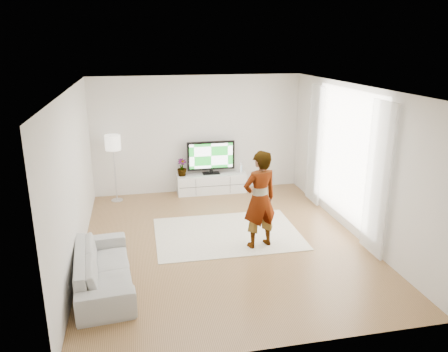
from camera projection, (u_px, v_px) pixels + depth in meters
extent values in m
plane|color=#9F7548|center=(223.00, 241.00, 8.06)|extent=(6.00, 6.00, 0.00)
plane|color=white|center=(223.00, 88.00, 7.24)|extent=(6.00, 6.00, 0.00)
cube|color=silver|center=(74.00, 177.00, 7.16)|extent=(0.02, 6.00, 2.80)
cube|color=silver|center=(354.00, 161.00, 8.13)|extent=(0.02, 6.00, 2.80)
cube|color=silver|center=(198.00, 135.00, 10.45)|extent=(5.00, 0.02, 2.80)
cube|color=silver|center=(278.00, 242.00, 4.84)|extent=(5.00, 0.02, 2.80)
cube|color=white|center=(346.00, 155.00, 8.40)|extent=(0.01, 2.60, 2.50)
cube|color=white|center=(378.00, 180.00, 7.19)|extent=(0.04, 0.70, 2.60)
cube|color=white|center=(315.00, 145.00, 9.63)|extent=(0.04, 0.70, 2.60)
cube|color=white|center=(211.00, 183.00, 10.63)|extent=(1.67, 0.47, 0.47)
cube|color=black|center=(213.00, 186.00, 10.41)|extent=(1.62, 0.00, 0.01)
cube|color=black|center=(196.00, 187.00, 10.33)|extent=(0.01, 0.00, 0.41)
cube|color=black|center=(230.00, 185.00, 10.49)|extent=(0.01, 0.00, 0.41)
cube|color=black|center=(211.00, 173.00, 10.59)|extent=(0.41, 0.23, 0.02)
cube|color=black|center=(211.00, 171.00, 10.57)|extent=(0.08, 0.05, 0.08)
cube|color=black|center=(211.00, 156.00, 10.46)|extent=(1.15, 0.06, 0.70)
cube|color=#158722|center=(211.00, 156.00, 10.42)|extent=(1.05, 0.01, 0.60)
cube|color=white|center=(241.00, 168.00, 10.67)|extent=(0.08, 0.17, 0.22)
cube|color=#4CB2FF|center=(241.00, 168.00, 10.59)|extent=(0.01, 0.00, 0.12)
imported|color=#3F7238|center=(182.00, 167.00, 10.36)|extent=(0.28, 0.28, 0.41)
cube|color=white|center=(227.00, 233.00, 8.38)|extent=(2.76, 2.00, 0.01)
imported|color=#334772|center=(260.00, 199.00, 7.62)|extent=(0.73, 0.57, 1.76)
imported|color=#B3B2AE|center=(103.00, 268.00, 6.51)|extent=(0.95, 2.07, 0.59)
cylinder|color=silver|center=(117.00, 200.00, 10.14)|extent=(0.27, 0.27, 0.02)
cylinder|color=silver|center=(115.00, 175.00, 9.96)|extent=(0.03, 0.03, 1.19)
cylinder|color=white|center=(113.00, 143.00, 9.74)|extent=(0.34, 0.34, 0.33)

